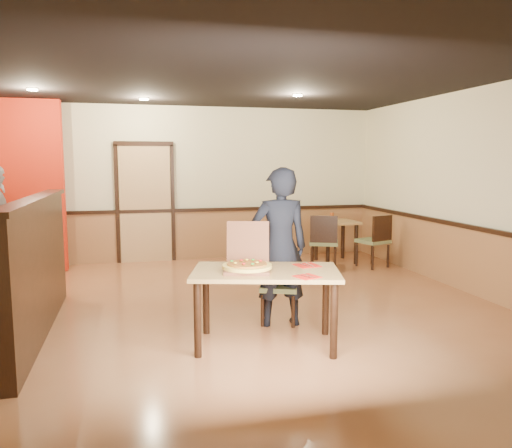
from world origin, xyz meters
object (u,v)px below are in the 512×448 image
(diner, at_px, (280,247))
(pizza_box, at_px, (247,264))
(side_chair_right, at_px, (376,239))
(side_table, at_px, (336,231))
(main_table, at_px, (266,281))
(side_chair_left, at_px, (324,240))
(condiment, at_px, (332,217))
(diner_chair, at_px, (280,282))

(diner, distance_m, pizza_box, 0.72)
(side_chair_right, height_order, pizza_box, pizza_box)
(side_chair_right, xyz_separation_m, side_table, (-0.47, 0.61, 0.08))
(side_table, relative_size, pizza_box, 1.25)
(main_table, bearing_deg, pizza_box, -178.90)
(side_chair_right, bearing_deg, side_chair_left, -18.87)
(side_table, distance_m, condiment, 0.30)
(side_chair_left, bearing_deg, main_table, 81.75)
(side_chair_left, distance_m, side_table, 0.78)
(diner_chair, distance_m, condiment, 3.43)
(condiment, bearing_deg, diner_chair, -122.35)
(diner_chair, height_order, side_table, diner_chair)
(side_chair_left, height_order, side_table, side_chair_left)
(main_table, xyz_separation_m, condiment, (2.18, 3.59, 0.18))
(main_table, height_order, pizza_box, pizza_box)
(main_table, distance_m, pizza_box, 0.25)
(side_table, height_order, pizza_box, pizza_box)
(main_table, distance_m, diner, 0.69)
(diner, bearing_deg, condiment, -118.74)
(side_chair_right, distance_m, condiment, 0.86)
(side_chair_left, bearing_deg, diner_chair, 80.58)
(main_table, xyz_separation_m, pizza_box, (-0.17, 0.04, 0.17))
(side_chair_left, xyz_separation_m, side_table, (0.48, 0.61, 0.06))
(condiment, bearing_deg, side_chair_right, -41.77)
(side_table, bearing_deg, diner_chair, -123.23)
(main_table, height_order, side_chair_right, side_chair_right)
(main_table, relative_size, condiment, 9.50)
(diner, bearing_deg, side_chair_right, -131.62)
(side_chair_right, bearing_deg, condiment, -60.64)
(side_chair_left, height_order, pizza_box, pizza_box)
(side_chair_left, relative_size, pizza_box, 1.56)
(diner, xyz_separation_m, pizza_box, (-0.49, -0.53, -0.06))
(diner_chair, bearing_deg, main_table, -95.39)
(diner_chair, bearing_deg, diner, -86.60)
(side_chair_left, height_order, diner, diner)
(diner_chair, height_order, side_chair_left, side_chair_left)
(diner_chair, bearing_deg, pizza_box, -107.36)
(side_chair_left, bearing_deg, side_table, -105.29)
(condiment, bearing_deg, pizza_box, -123.60)
(diner_chair, height_order, condiment, condiment)
(side_chair_right, bearing_deg, diner, 26.47)
(diner, xyz_separation_m, condiment, (1.87, 3.02, -0.04))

